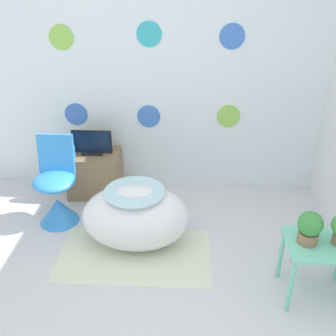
% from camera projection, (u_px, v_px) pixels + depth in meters
% --- Properties ---
extents(wall_back_dotted, '(4.29, 0.05, 2.60)m').
position_uv_depth(wall_back_dotted, '(150.00, 59.00, 3.60)').
color(wall_back_dotted, white).
rests_on(wall_back_dotted, ground_plane).
extents(rug, '(1.22, 0.69, 0.01)m').
position_uv_depth(rug, '(135.00, 255.00, 3.17)').
color(rug, silver).
rests_on(rug, ground_plane).
extents(bathtub, '(0.87, 0.59, 0.53)m').
position_uv_depth(bathtub, '(136.00, 217.00, 3.18)').
color(bathtub, white).
rests_on(bathtub, ground_plane).
extents(chair, '(0.37, 0.37, 0.79)m').
position_uv_depth(chair, '(57.00, 196.00, 3.47)').
color(chair, '#338CE0').
rests_on(chair, ground_plane).
extents(tv_cabinet, '(0.50, 0.38, 0.44)m').
position_uv_depth(tv_cabinet, '(95.00, 173.00, 3.92)').
color(tv_cabinet, '#8E704C').
rests_on(tv_cabinet, ground_plane).
extents(tv, '(0.39, 0.12, 0.24)m').
position_uv_depth(tv, '(92.00, 144.00, 3.77)').
color(tv, black).
rests_on(tv, tv_cabinet).
extents(vase, '(0.10, 0.10, 0.16)m').
position_uv_depth(vase, '(70.00, 152.00, 3.69)').
color(vase, '#2D72B7').
rests_on(vase, tv_cabinet).
extents(side_table, '(0.47, 0.37, 0.46)m').
position_uv_depth(side_table, '(321.00, 253.00, 2.63)').
color(side_table, '#72D8B7').
rests_on(side_table, ground_plane).
extents(potted_plant_left, '(0.16, 0.16, 0.23)m').
position_uv_depth(potted_plant_left, '(310.00, 227.00, 2.54)').
color(potted_plant_left, '#8C6B4C').
rests_on(potted_plant_left, side_table).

